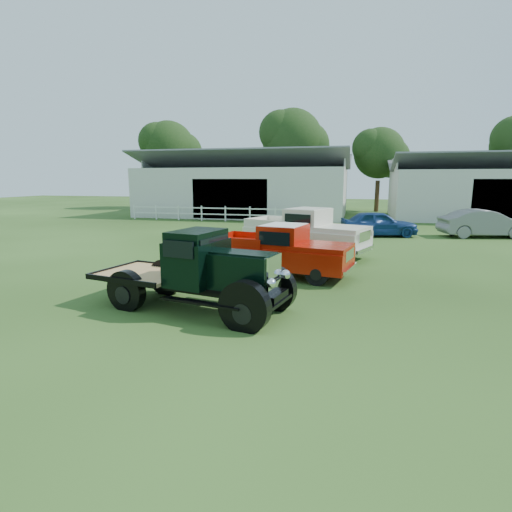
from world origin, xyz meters
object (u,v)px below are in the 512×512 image
(white_pickup, at_px, (305,232))
(misc_car_grey, at_px, (484,223))
(red_pickup, at_px, (281,250))
(vintage_flatbed, at_px, (194,270))
(misc_car_blue, at_px, (378,224))

(white_pickup, height_order, misc_car_grey, white_pickup)
(red_pickup, height_order, white_pickup, white_pickup)
(vintage_flatbed, relative_size, misc_car_blue, 1.18)
(red_pickup, bearing_deg, white_pickup, 96.29)
(red_pickup, distance_m, misc_car_blue, 11.52)
(vintage_flatbed, relative_size, white_pickup, 0.94)
(white_pickup, bearing_deg, misc_car_grey, 62.06)
(white_pickup, relative_size, misc_car_blue, 1.26)
(vintage_flatbed, xyz_separation_m, misc_car_grey, (11.03, 16.07, -0.23))
(misc_car_blue, height_order, misc_car_grey, misc_car_grey)
(red_pickup, relative_size, misc_car_blue, 1.13)
(misc_car_grey, bearing_deg, white_pickup, 119.55)
(white_pickup, bearing_deg, vintage_flatbed, -81.83)
(white_pickup, xyz_separation_m, misc_car_grey, (9.22, 8.06, -0.22))
(misc_car_grey, bearing_deg, misc_car_blue, 88.48)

